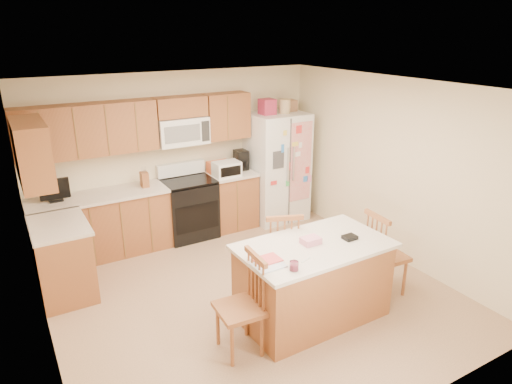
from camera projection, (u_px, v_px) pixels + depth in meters
ground at (251, 293)px, 5.64m from camera, size 4.50×4.50×0.00m
room_shell at (250, 183)px, 5.15m from camera, size 4.60×4.60×2.52m
cabinetry at (125, 194)px, 6.32m from camera, size 3.36×1.56×2.15m
stove at (189, 207)px, 7.05m from camera, size 0.76×0.65×1.13m
refrigerator at (277, 166)px, 7.59m from camera, size 0.90×0.79×2.04m
island at (313, 281)px, 5.04m from camera, size 1.66×0.99×0.99m
windsor_chair_left at (242, 307)px, 4.49m from camera, size 0.46×0.48×1.05m
windsor_chair_back at (281, 254)px, 5.54m from camera, size 0.59×0.58×1.07m
windsor_chair_right at (384, 255)px, 5.50m from camera, size 0.47×0.49×1.06m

